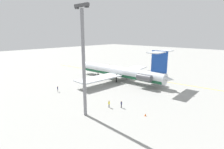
# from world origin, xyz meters

# --- Properties ---
(ground) EXTENTS (308.37, 308.37, 0.00)m
(ground) POSITION_xyz_m (0.00, 0.00, 0.00)
(ground) COLOR #9E9E99
(main_jetliner) EXTENTS (41.58, 36.93, 12.11)m
(main_jetliner) POSITION_xyz_m (-2.99, 13.66, 3.30)
(main_jetliner) COLOR silver
(main_jetliner) RESTS_ON ground
(ground_crew_near_nose) EXTENTS (0.28, 0.45, 1.78)m
(ground_crew_near_nose) POSITION_xyz_m (-19.15, 33.11, 1.13)
(ground_crew_near_nose) COLOR black
(ground_crew_near_nose) RESTS_ON ground
(ground_crew_near_tail) EXTENTS (0.29, 0.45, 1.79)m
(ground_crew_near_tail) POSITION_xyz_m (-16.92, 35.04, 1.13)
(ground_crew_near_tail) COLOR black
(ground_crew_near_tail) RESTS_ON ground
(ground_crew_portside) EXTENTS (0.44, 0.28, 1.75)m
(ground_crew_portside) POSITION_xyz_m (18.04, -1.73, 1.11)
(ground_crew_portside) COLOR black
(ground_crew_portside) RESTS_ON ground
(ground_crew_starboard) EXTENTS (0.38, 0.29, 1.78)m
(ground_crew_starboard) POSITION_xyz_m (2.58, 37.13, 1.13)
(ground_crew_starboard) COLOR black
(ground_crew_starboard) RESTS_ON ground
(safety_cone_nose) EXTENTS (0.40, 0.40, 0.55)m
(safety_cone_nose) POSITION_xyz_m (-25.74, 32.91, 0.28)
(safety_cone_nose) COLOR #EA590F
(safety_cone_nose) RESTS_ON ground
(taxiway_centreline) EXTENTS (91.57, 10.39, 0.01)m
(taxiway_centreline) POSITION_xyz_m (-1.82, 5.59, 0.00)
(taxiway_centreline) COLOR gold
(taxiway_centreline) RESTS_ON ground
(light_mast) EXTENTS (4.00, 0.70, 22.90)m
(light_mast) POSITION_xyz_m (-15.84, 41.35, 12.65)
(light_mast) COLOR slate
(light_mast) RESTS_ON ground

